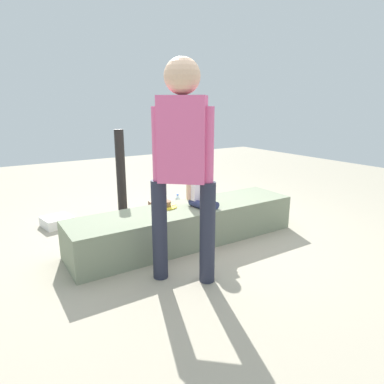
{
  "coord_description": "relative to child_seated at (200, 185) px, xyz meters",
  "views": [
    {
      "loc": [
        -1.72,
        -2.78,
        1.39
      ],
      "look_at": [
        -0.14,
        -0.31,
        0.62
      ],
      "focal_mm": 31.3,
      "sensor_mm": 36.0,
      "label": 1
    }
  ],
  "objects": [
    {
      "name": "ground_plane",
      "position": [
        -0.15,
        -0.0,
        -0.59
      ],
      "size": [
        12.0,
        12.0,
        0.0
      ],
      "primitive_type": "plane",
      "color": "#A59B86"
    },
    {
      "name": "concrete_ledge",
      "position": [
        -0.15,
        -0.0,
        -0.4
      ],
      "size": [
        2.42,
        0.57,
        0.37
      ],
      "primitive_type": "cube",
      "color": "gray",
      "rests_on": "ground_plane"
    },
    {
      "name": "child_seated",
      "position": [
        0.0,
        0.0,
        0.0
      ],
      "size": [
        0.28,
        0.32,
        0.48
      ],
      "color": "navy",
      "rests_on": "concrete_ledge"
    },
    {
      "name": "adult_standing",
      "position": [
        -0.59,
        -0.65,
        0.45
      ],
      "size": [
        0.41,
        0.39,
        1.72
      ],
      "color": "#252839",
      "rests_on": "ground_plane"
    },
    {
      "name": "cake_plate",
      "position": [
        -0.34,
        0.11,
        -0.19
      ],
      "size": [
        0.22,
        0.22,
        0.07
      ],
      "color": "yellow",
      "rests_on": "concrete_ledge"
    },
    {
      "name": "gift_bag",
      "position": [
        0.92,
        1.25,
        -0.44
      ],
      "size": [
        0.24,
        0.08,
        0.34
      ],
      "color": "gold",
      "rests_on": "ground_plane"
    },
    {
      "name": "railing_post",
      "position": [
        -0.48,
        0.98,
        -0.17
      ],
      "size": [
        0.36,
        0.36,
        1.11
      ],
      "color": "black",
      "rests_on": "ground_plane"
    },
    {
      "name": "water_bottle_near_gift",
      "position": [
        0.33,
        1.03,
        -0.49
      ],
      "size": [
        0.06,
        0.06,
        0.21
      ],
      "color": "silver",
      "rests_on": "ground_plane"
    },
    {
      "name": "party_cup_red",
      "position": [
        0.01,
        0.48,
        -0.54
      ],
      "size": [
        0.08,
        0.08,
        0.1
      ],
      "primitive_type": "cylinder",
      "color": "red",
      "rests_on": "ground_plane"
    },
    {
      "name": "cake_box_white",
      "position": [
        -1.21,
        1.22,
        -0.53
      ],
      "size": [
        0.36,
        0.35,
        0.11
      ],
      "primitive_type": "cube",
      "rotation": [
        0.0,
        0.0,
        0.18
      ],
      "color": "white",
      "rests_on": "ground_plane"
    },
    {
      "name": "handbag_black_leather",
      "position": [
        -0.62,
        0.48,
        -0.48
      ],
      "size": [
        0.29,
        0.13,
        0.3
      ],
      "color": "black",
      "rests_on": "ground_plane"
    },
    {
      "name": "handbag_brown_canvas",
      "position": [
        0.01,
        0.95,
        -0.49
      ],
      "size": [
        0.26,
        0.13,
        0.28
      ],
      "color": "brown",
      "rests_on": "ground_plane"
    }
  ]
}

